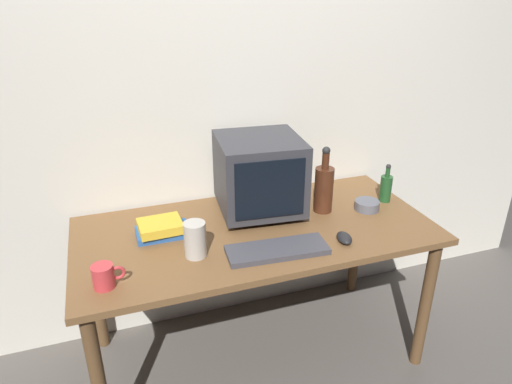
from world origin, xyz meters
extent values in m
plane|color=#56514C|center=(0.00, 0.00, 0.00)|extent=(6.00, 6.00, 0.00)
cube|color=silver|center=(0.00, 0.44, 1.25)|extent=(4.00, 0.08, 2.50)
cube|color=brown|center=(0.00, 0.00, 0.72)|extent=(1.61, 0.76, 0.03)
cylinder|color=brown|center=(0.74, -0.32, 0.35)|extent=(0.06, 0.06, 0.71)
cylinder|color=brown|center=(-0.74, 0.32, 0.35)|extent=(0.06, 0.06, 0.71)
cylinder|color=brown|center=(0.74, 0.32, 0.35)|extent=(0.06, 0.06, 0.71)
cube|color=#333338|center=(0.07, 0.15, 0.75)|extent=(0.30, 0.26, 0.03)
cube|color=#333338|center=(0.07, 0.15, 0.94)|extent=(0.41, 0.41, 0.34)
cube|color=black|center=(0.05, -0.04, 0.94)|extent=(0.31, 0.04, 0.27)
cube|color=#3F3F47|center=(0.02, -0.22, 0.75)|extent=(0.43, 0.18, 0.02)
ellipsoid|color=black|center=(0.32, -0.24, 0.76)|extent=(0.07, 0.11, 0.04)
cylinder|color=#472314|center=(0.36, 0.06, 0.85)|extent=(0.09, 0.09, 0.22)
cylinder|color=#472314|center=(0.36, 0.06, 1.00)|extent=(0.03, 0.03, 0.08)
sphere|color=#262626|center=(0.36, 0.06, 1.05)|extent=(0.04, 0.04, 0.04)
cylinder|color=#1E4C23|center=(0.71, 0.06, 0.80)|extent=(0.06, 0.06, 0.13)
cylinder|color=#1E4C23|center=(0.71, 0.06, 0.89)|extent=(0.02, 0.02, 0.05)
sphere|color=#262626|center=(0.71, 0.06, 0.93)|extent=(0.02, 0.02, 0.02)
cube|color=#28569E|center=(-0.41, 0.08, 0.75)|extent=(0.23, 0.14, 0.03)
cube|color=gold|center=(-0.42, 0.07, 0.79)|extent=(0.19, 0.16, 0.04)
cylinder|color=#CC383D|center=(-0.67, -0.23, 0.78)|extent=(0.08, 0.08, 0.09)
torus|color=#CC383D|center=(-0.62, -0.23, 0.79)|extent=(0.06, 0.01, 0.06)
cylinder|color=#595B66|center=(0.57, 0.00, 0.76)|extent=(0.12, 0.12, 0.04)
cylinder|color=#B7B2A8|center=(-0.31, -0.14, 0.81)|extent=(0.09, 0.09, 0.15)
camera|label=1|loc=(-0.60, -1.73, 1.76)|focal=32.40mm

